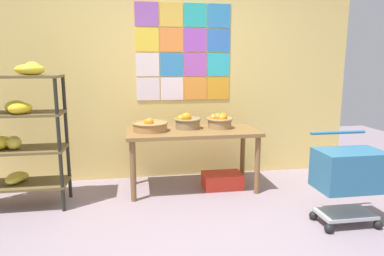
% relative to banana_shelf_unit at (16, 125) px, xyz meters
% --- Properties ---
extents(ground, '(9.77, 9.77, 0.00)m').
position_rel_banana_shelf_unit_xyz_m(ground, '(1.63, -1.16, -0.85)').
color(ground, gray).
extents(back_wall_with_art, '(4.69, 0.07, 2.99)m').
position_rel_banana_shelf_unit_xyz_m(back_wall_with_art, '(1.63, 0.76, 0.64)').
color(back_wall_with_art, '#E2C168').
rests_on(back_wall_with_art, ground).
extents(banana_shelf_unit, '(0.87, 0.48, 1.47)m').
position_rel_banana_shelf_unit_xyz_m(banana_shelf_unit, '(0.00, 0.00, 0.00)').
color(banana_shelf_unit, black).
rests_on(banana_shelf_unit, ground).
extents(display_table, '(1.49, 0.66, 0.70)m').
position_rel_banana_shelf_unit_xyz_m(display_table, '(1.81, 0.21, -0.24)').
color(display_table, brown).
rests_on(display_table, ground).
extents(fruit_basket_back_right, '(0.31, 0.31, 0.18)m').
position_rel_banana_shelf_unit_xyz_m(fruit_basket_back_right, '(2.15, 0.30, -0.07)').
color(fruit_basket_back_right, '#977749').
rests_on(fruit_basket_back_right, display_table).
extents(fruit_basket_right, '(0.31, 0.31, 0.19)m').
position_rel_banana_shelf_unit_xyz_m(fruit_basket_right, '(1.76, 0.33, -0.07)').
color(fruit_basket_right, olive).
rests_on(fruit_basket_right, display_table).
extents(fruit_basket_back_left, '(0.40, 0.40, 0.15)m').
position_rel_banana_shelf_unit_xyz_m(fruit_basket_back_left, '(1.33, 0.25, -0.09)').
color(fruit_basket_back_left, '#A67240').
rests_on(fruit_basket_back_left, display_table).
extents(produce_crate_under_table, '(0.46, 0.30, 0.18)m').
position_rel_banana_shelf_unit_xyz_m(produce_crate_under_table, '(2.16, 0.19, -0.76)').
color(produce_crate_under_table, red).
rests_on(produce_crate_under_table, ground).
extents(shopping_cart, '(0.57, 0.41, 0.83)m').
position_rel_banana_shelf_unit_xyz_m(shopping_cart, '(3.03, -0.91, -0.37)').
color(shopping_cart, black).
rests_on(shopping_cart, ground).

